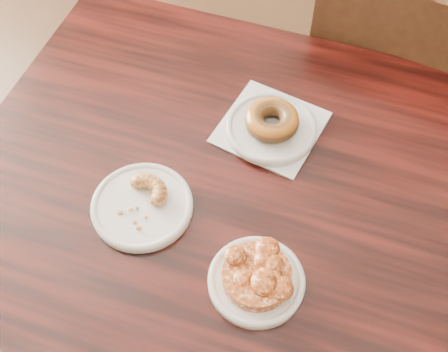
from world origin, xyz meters
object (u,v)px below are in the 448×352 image
Objects in this scene: apple_fritter at (257,275)px; cruller_fragment at (141,201)px; cafe_table at (216,293)px; chair_far at (398,92)px; glazed_donut at (272,120)px.

apple_fritter is 1.60× the size of cruller_fragment.
cafe_table is 0.42m from cruller_fragment.
glazed_donut is (-0.11, -0.52, 0.33)m from chair_far.
cafe_table is 10.37× the size of cruller_fragment.
chair_far is 8.99× the size of glazed_donut.
chair_far is 0.63m from glazed_donut.
chair_far is at bearing 66.97° from cafe_table.
chair_far is at bearing 78.33° from glazed_donut.
apple_fritter is (0.03, -0.80, 0.33)m from chair_far.
glazed_donut is 0.31m from apple_fritter.
glazed_donut reaches higher than cafe_table.
glazed_donut is at bearing 116.78° from apple_fritter.
cafe_table is at bearing 75.02° from chair_far.
cafe_table is at bearing -88.89° from glazed_donut.
glazed_donut is at bearing 76.32° from cafe_table.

